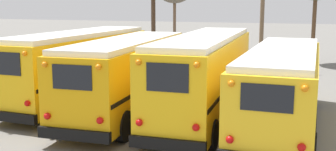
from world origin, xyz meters
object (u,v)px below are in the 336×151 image
(school_bus_0, at_px, (80,64))
(school_bus_3, at_px, (282,84))
(school_bus_2, at_px, (205,73))
(utility_pole, at_px, (262,8))
(school_bus_1, at_px, (128,74))

(school_bus_0, height_order, school_bus_3, school_bus_0)
(school_bus_2, height_order, school_bus_3, school_bus_2)
(school_bus_2, distance_m, school_bus_3, 3.13)
(school_bus_2, xyz_separation_m, utility_pole, (0.70, 12.98, 2.44))
(school_bus_3, bearing_deg, utility_pole, 100.03)
(school_bus_0, xyz_separation_m, utility_pole, (6.86, 12.39, 2.48))
(school_bus_1, bearing_deg, utility_pole, 74.59)
(school_bus_1, distance_m, school_bus_3, 6.17)
(school_bus_0, distance_m, school_bus_3, 9.31)
(utility_pole, bearing_deg, school_bus_0, -118.98)
(school_bus_1, distance_m, school_bus_2, 3.17)
(school_bus_1, xyz_separation_m, school_bus_3, (6.16, 0.22, -0.10))
(school_bus_0, bearing_deg, school_bus_3, -6.74)
(school_bus_1, relative_size, school_bus_2, 0.90)
(school_bus_1, bearing_deg, school_bus_3, 2.09)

